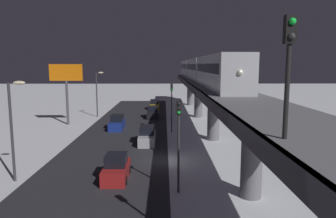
# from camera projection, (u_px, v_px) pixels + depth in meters

# --- Properties ---
(ground_plane) EXTENTS (240.00, 240.00, 0.00)m
(ground_plane) POSITION_uv_depth(u_px,v_px,m) (160.00, 161.00, 29.09)
(ground_plane) COLOR white
(avenue_asphalt) EXTENTS (11.00, 97.48, 0.01)m
(avenue_asphalt) POSITION_uv_depth(u_px,v_px,m) (109.00, 161.00, 29.03)
(avenue_asphalt) COLOR #28282D
(avenue_asphalt) RESTS_ON ground_plane
(elevated_railway) EXTENTS (5.00, 97.48, 6.37)m
(elevated_railway) POSITION_uv_depth(u_px,v_px,m) (227.00, 101.00, 28.40)
(elevated_railway) COLOR slate
(elevated_railway) RESTS_ON ground_plane
(subway_train) EXTENTS (2.94, 55.47, 3.40)m
(subway_train) POSITION_uv_depth(u_px,v_px,m) (199.00, 69.00, 51.26)
(subway_train) COLOR #B7BABF
(subway_train) RESTS_ON elevated_railway
(rail_signal) EXTENTS (0.36, 0.41, 4.00)m
(rail_signal) POSITION_uv_depth(u_px,v_px,m) (289.00, 56.00, 10.04)
(rail_signal) COLOR black
(rail_signal) RESTS_ON elevated_railway
(sedan_red) EXTENTS (1.91, 4.12, 1.97)m
(sedan_red) POSITION_uv_depth(u_px,v_px,m) (116.00, 169.00, 24.38)
(sedan_red) COLOR #A51E1E
(sedan_red) RESTS_ON ground_plane
(sedan_black) EXTENTS (1.80, 4.29, 1.97)m
(sedan_black) POSITION_uv_depth(u_px,v_px,m) (153.00, 113.00, 52.65)
(sedan_black) COLOR black
(sedan_black) RESTS_ON ground_plane
(sedan_yellow) EXTENTS (1.80, 4.03, 1.97)m
(sedan_yellow) POSITION_uv_depth(u_px,v_px,m) (154.00, 105.00, 62.54)
(sedan_yellow) COLOR gold
(sedan_yellow) RESTS_ON ground_plane
(sedan_blue) EXTENTS (1.80, 4.60, 1.97)m
(sedan_blue) POSITION_uv_depth(u_px,v_px,m) (117.00, 123.00, 43.40)
(sedan_blue) COLOR navy
(sedan_blue) RESTS_ON ground_plane
(sedan_silver_2) EXTENTS (1.80, 4.80, 1.97)m
(sedan_silver_2) POSITION_uv_depth(u_px,v_px,m) (147.00, 136.00, 35.47)
(sedan_silver_2) COLOR #B2B2B7
(sedan_silver_2) RESTS_ON ground_plane
(traffic_light_near) EXTENTS (0.32, 0.44, 6.40)m
(traffic_light_near) POSITION_uv_depth(u_px,v_px,m) (179.00, 133.00, 21.29)
(traffic_light_near) COLOR #2D2D2D
(traffic_light_near) RESTS_ON ground_plane
(traffic_light_mid) EXTENTS (0.32, 0.44, 6.40)m
(traffic_light_mid) POSITION_uv_depth(u_px,v_px,m) (172.00, 101.00, 40.69)
(traffic_light_mid) COLOR #2D2D2D
(traffic_light_mid) RESTS_ON ground_plane
(commercial_billboard) EXTENTS (4.80, 0.36, 8.90)m
(commercial_billboard) POSITION_uv_depth(u_px,v_px,m) (66.00, 78.00, 45.81)
(commercial_billboard) COLOR #4C4C51
(commercial_billboard) RESTS_ON ground_plane
(street_lamp_near) EXTENTS (1.35, 0.44, 7.65)m
(street_lamp_near) POSITION_uv_depth(u_px,v_px,m) (14.00, 119.00, 23.34)
(street_lamp_near) COLOR #38383D
(street_lamp_near) RESTS_ON ground_plane
(street_lamp_far) EXTENTS (1.35, 0.44, 7.65)m
(street_lamp_far) POSITION_uv_depth(u_px,v_px,m) (98.00, 89.00, 53.04)
(street_lamp_far) COLOR #38383D
(street_lamp_far) RESTS_ON ground_plane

